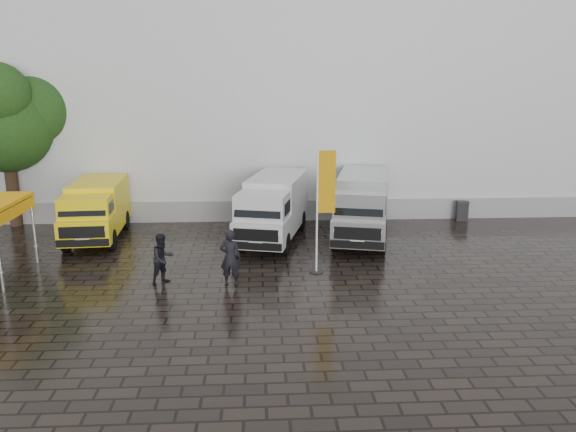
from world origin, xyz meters
name	(u,v)px	position (x,y,z in m)	size (l,w,h in m)	color
ground	(303,276)	(0.00, 0.00, 0.00)	(120.00, 120.00, 0.00)	black
exhibition_hall	(315,91)	(2.00, 16.00, 6.00)	(44.00, 16.00, 12.00)	silver
hall_plinth	(331,210)	(2.00, 7.95, 0.50)	(44.00, 0.15, 1.00)	gray
van_yellow	(96,212)	(-8.44, 5.14, 1.21)	(2.02, 5.24, 2.42)	yellow
van_white	(273,209)	(-0.89, 4.70, 1.32)	(2.04, 6.11, 2.65)	silver
van_silver	(362,207)	(2.93, 4.70, 1.36)	(2.09, 6.26, 2.71)	#BABCBF
flagpole	(322,204)	(0.71, 0.42, 2.51)	(0.88, 0.50, 4.55)	black
tree	(3,118)	(-13.04, 7.88, 4.97)	(4.31, 4.33, 7.74)	black
wheelie_bin	(462,211)	(8.39, 7.53, 0.47)	(0.57, 0.57, 0.94)	black
person_front	(230,258)	(-2.47, -0.75, 0.97)	(0.71, 0.47, 1.94)	black
person_tent	(163,259)	(-4.76, -0.39, 0.86)	(0.84, 0.65, 1.72)	black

